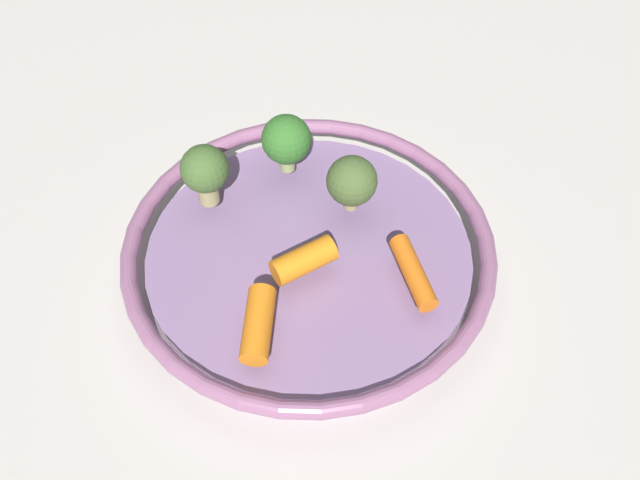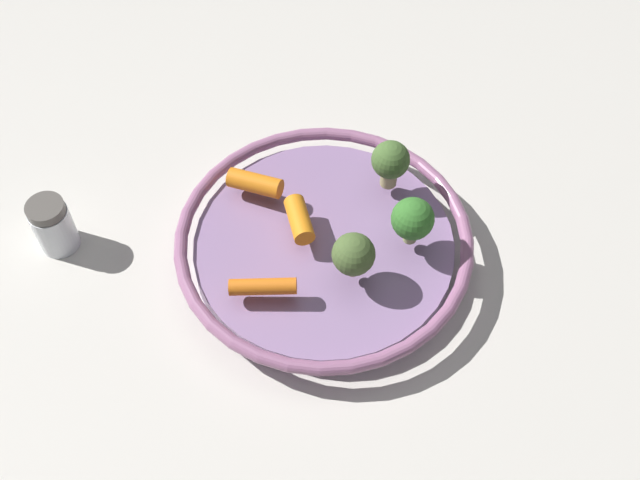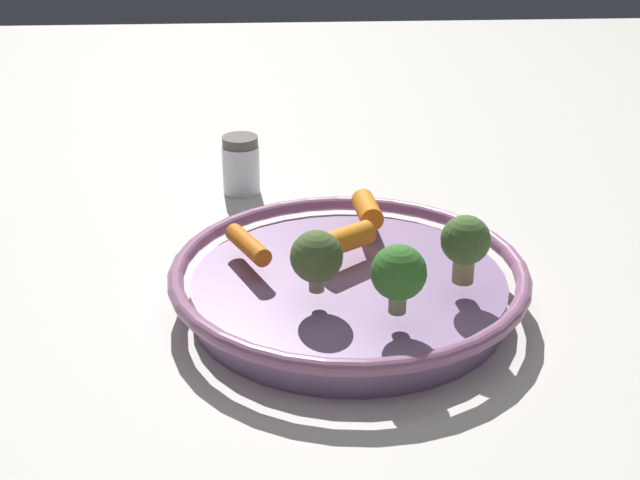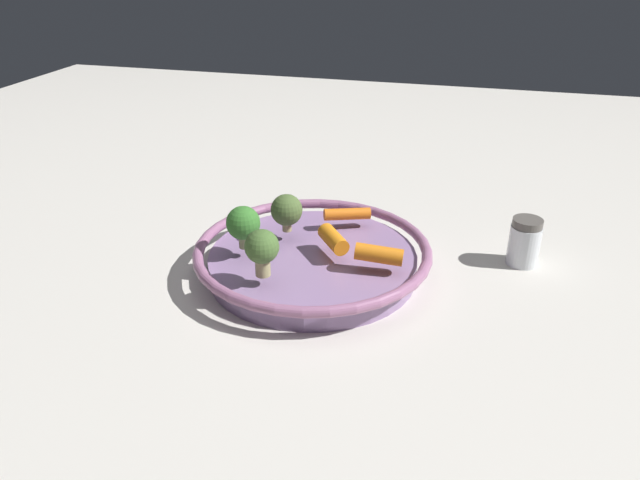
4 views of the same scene
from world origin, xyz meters
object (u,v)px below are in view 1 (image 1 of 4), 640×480
(baby_carrot_back, at_px, (258,324))
(broccoli_floret_small, at_px, (205,171))
(serving_bowl, at_px, (309,257))
(baby_carrot_near_rim, at_px, (413,272))
(broccoli_floret_mid, at_px, (352,181))
(baby_carrot_center, at_px, (304,260))
(broccoli_floret_edge, at_px, (286,140))

(baby_carrot_back, distance_m, broccoli_floret_small, 0.15)
(serving_bowl, distance_m, baby_carrot_back, 0.10)
(baby_carrot_near_rim, distance_m, broccoli_floret_mid, 0.09)
(baby_carrot_near_rim, xyz_separation_m, broccoli_floret_mid, (-0.07, -0.06, 0.02))
(broccoli_floret_mid, bearing_deg, baby_carrot_back, -22.05)
(baby_carrot_center, distance_m, baby_carrot_near_rim, 0.09)
(broccoli_floret_mid, relative_size, broccoli_floret_edge, 0.92)
(baby_carrot_near_rim, xyz_separation_m, baby_carrot_back, (0.06, -0.11, 0.00))
(baby_carrot_back, relative_size, broccoli_floret_edge, 1.04)
(broccoli_floret_mid, bearing_deg, baby_carrot_near_rim, 38.55)
(baby_carrot_back, relative_size, broccoli_floret_mid, 1.13)
(baby_carrot_near_rim, bearing_deg, broccoli_floret_mid, -141.45)
(baby_carrot_near_rim, distance_m, broccoli_floret_small, 0.19)
(broccoli_floret_small, height_order, broccoli_floret_mid, broccoli_floret_small)
(broccoli_floret_edge, bearing_deg, broccoli_floret_mid, 57.96)
(broccoli_floret_small, bearing_deg, broccoli_floret_mid, 94.21)
(baby_carrot_back, bearing_deg, baby_carrot_near_rim, 120.23)
(baby_carrot_back, bearing_deg, serving_bowl, 164.75)
(broccoli_floret_mid, bearing_deg, broccoli_floret_small, -85.79)
(broccoli_floret_small, xyz_separation_m, broccoli_floret_mid, (-0.01, 0.12, -0.01))
(serving_bowl, height_order, broccoli_floret_mid, broccoli_floret_mid)
(serving_bowl, height_order, baby_carrot_near_rim, baby_carrot_near_rim)
(baby_carrot_center, bearing_deg, broccoli_floret_mid, 157.59)
(broccoli_floret_small, distance_m, broccoli_floret_mid, 0.12)
(serving_bowl, relative_size, broccoli_floret_small, 5.33)
(serving_bowl, bearing_deg, broccoli_floret_edge, -159.64)
(serving_bowl, relative_size, broccoli_floret_mid, 5.96)
(baby_carrot_center, height_order, broccoli_floret_edge, broccoli_floret_edge)
(baby_carrot_center, relative_size, broccoli_floret_mid, 0.99)
(serving_bowl, xyz_separation_m, broccoli_floret_small, (-0.04, -0.09, 0.06))
(serving_bowl, bearing_deg, baby_carrot_center, 0.82)
(serving_bowl, height_order, baby_carrot_back, baby_carrot_back)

